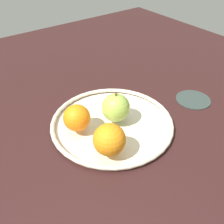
{
  "coord_description": "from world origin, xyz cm",
  "views": [
    {
      "loc": [
        -44.71,
        33.25,
        47.47
      ],
      "look_at": [
        0.0,
        0.0,
        4.8
      ],
      "focal_mm": 41.33,
      "sensor_mm": 36.0,
      "label": 1
    }
  ],
  "objects_px": {
    "apple": "(115,107)",
    "ambient_coaster": "(193,99)",
    "orange_front_right": "(109,140)",
    "fruit_bowl": "(112,123)",
    "orange_back_left": "(77,118)"
  },
  "relations": [
    {
      "from": "orange_back_left",
      "to": "orange_front_right",
      "type": "relative_size",
      "value": 0.91
    },
    {
      "from": "orange_back_left",
      "to": "apple",
      "type": "bearing_deg",
      "value": -103.76
    },
    {
      "from": "fruit_bowl",
      "to": "orange_back_left",
      "type": "distance_m",
      "value": 0.11
    },
    {
      "from": "fruit_bowl",
      "to": "apple",
      "type": "relative_size",
      "value": 3.98
    },
    {
      "from": "fruit_bowl",
      "to": "ambient_coaster",
      "type": "distance_m",
      "value": 0.29
    },
    {
      "from": "apple",
      "to": "orange_front_right",
      "type": "distance_m",
      "value": 0.13
    },
    {
      "from": "apple",
      "to": "orange_back_left",
      "type": "height_order",
      "value": "apple"
    },
    {
      "from": "orange_back_left",
      "to": "orange_front_right",
      "type": "height_order",
      "value": "orange_front_right"
    },
    {
      "from": "apple",
      "to": "orange_front_right",
      "type": "relative_size",
      "value": 1.1
    },
    {
      "from": "fruit_bowl",
      "to": "orange_back_left",
      "type": "height_order",
      "value": "orange_back_left"
    },
    {
      "from": "apple",
      "to": "ambient_coaster",
      "type": "height_order",
      "value": "apple"
    },
    {
      "from": "apple",
      "to": "orange_back_left",
      "type": "relative_size",
      "value": 1.2
    },
    {
      "from": "fruit_bowl",
      "to": "orange_front_right",
      "type": "distance_m",
      "value": 0.13
    },
    {
      "from": "apple",
      "to": "ambient_coaster",
      "type": "bearing_deg",
      "value": -101.76
    },
    {
      "from": "fruit_bowl",
      "to": "orange_back_left",
      "type": "bearing_deg",
      "value": 73.03
    }
  ]
}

